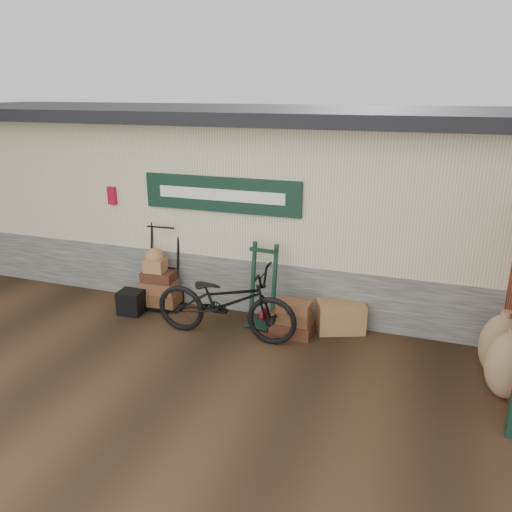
{
  "coord_description": "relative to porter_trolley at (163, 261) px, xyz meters",
  "views": [
    {
      "loc": [
        2.75,
        -6.08,
        3.52
      ],
      "look_at": [
        0.3,
        0.9,
        1.03
      ],
      "focal_mm": 35.0,
      "sensor_mm": 36.0,
      "label": 1
    }
  ],
  "objects": [
    {
      "name": "porter_trolley",
      "position": [
        0.0,
        0.0,
        0.0
      ],
      "size": [
        0.82,
        0.64,
        1.55
      ],
      "primitive_type": null,
      "rotation": [
        0.0,
        0.0,
        0.07
      ],
      "color": "black",
      "rests_on": "ground"
    },
    {
      "name": "black_trunk",
      "position": [
        -0.32,
        -0.53,
        -0.58
      ],
      "size": [
        0.41,
        0.36,
        0.39
      ],
      "primitive_type": "cube",
      "rotation": [
        0.0,
        0.0,
        0.06
      ],
      "color": "black",
      "rests_on": "ground"
    },
    {
      "name": "burlap_sack_right",
      "position": [
        5.19,
        -1.1,
        -0.35
      ],
      "size": [
        0.66,
        0.62,
        0.85
      ],
      "primitive_type": "ellipsoid",
      "rotation": [
        0.0,
        0.0,
        -0.4
      ],
      "color": "#886849",
      "rests_on": "ground"
    },
    {
      "name": "suitcase_stack",
      "position": [
        2.37,
        -0.38,
        -0.5
      ],
      "size": [
        0.63,
        0.41,
        0.55
      ],
      "primitive_type": null,
      "rotation": [
        0.0,
        0.0,
        -0.03
      ],
      "color": "#3B1D12",
      "rests_on": "ground"
    },
    {
      "name": "station_building",
      "position": [
        1.34,
        1.89,
        0.84
      ],
      "size": [
        14.4,
        4.1,
        3.2
      ],
      "color": "#4C4C47",
      "rests_on": "ground"
    },
    {
      "name": "ground",
      "position": [
        1.34,
        -0.85,
        -0.78
      ],
      "size": [
        80.0,
        80.0,
        0.0
      ],
      "primitive_type": "plane",
      "color": "black",
      "rests_on": "ground"
    },
    {
      "name": "wicker_hamper",
      "position": [
        3.02,
        -0.0,
        -0.55
      ],
      "size": [
        0.82,
        0.68,
        0.46
      ],
      "primitive_type": "cube",
      "rotation": [
        0.0,
        0.0,
        0.38
      ],
      "color": "olive",
      "rests_on": "ground"
    },
    {
      "name": "bicycle",
      "position": [
        1.46,
        -0.77,
        -0.15
      ],
      "size": [
        0.82,
        2.19,
        1.26
      ],
      "primitive_type": "imported",
      "rotation": [
        0.0,
        0.0,
        1.6
      ],
      "color": "black",
      "rests_on": "ground"
    },
    {
      "name": "burlap_sack_left",
      "position": [
        5.16,
        -0.61,
        -0.35
      ],
      "size": [
        0.6,
        0.53,
        0.85
      ],
      "primitive_type": "ellipsoid",
      "rotation": [
        0.0,
        0.0,
        -0.17
      ],
      "color": "#886849",
      "rests_on": "ground"
    },
    {
      "name": "green_barrow",
      "position": [
        1.82,
        -0.17,
        -0.13
      ],
      "size": [
        0.5,
        0.43,
        1.29
      ],
      "primitive_type": null,
      "rotation": [
        0.0,
        0.0,
        -0.09
      ],
      "color": "black",
      "rests_on": "ground"
    }
  ]
}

